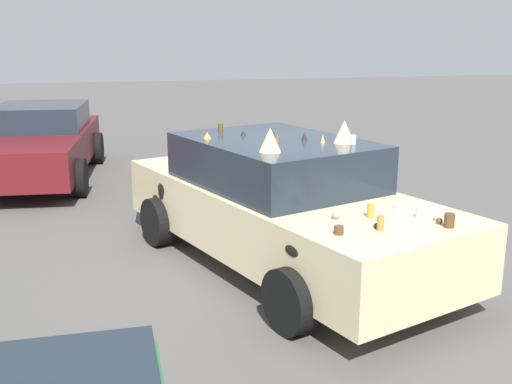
# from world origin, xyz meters

# --- Properties ---
(ground_plane) EXTENTS (60.00, 60.00, 0.00)m
(ground_plane) POSITION_xyz_m (0.00, 0.00, 0.00)
(ground_plane) COLOR #514F4C
(art_car_decorated) EXTENTS (4.94, 3.17, 1.72)m
(art_car_decorated) POSITION_xyz_m (0.03, 0.01, 0.74)
(art_car_decorated) COLOR beige
(art_car_decorated) RESTS_ON ground
(parked_sedan_row_back_far) EXTENTS (4.64, 2.34, 1.35)m
(parked_sedan_row_back_far) POSITION_xyz_m (5.37, 3.07, 0.68)
(parked_sedan_row_back_far) COLOR #5B1419
(parked_sedan_row_back_far) RESTS_ON ground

